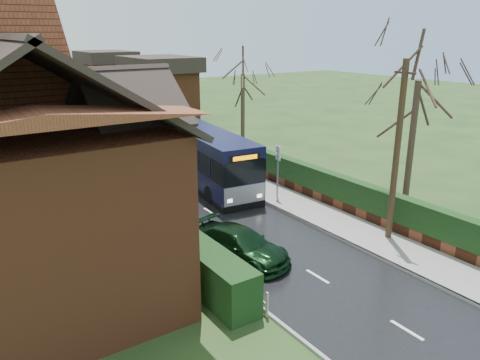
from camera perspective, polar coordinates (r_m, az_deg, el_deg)
ground at (r=19.52m, az=5.38°, el=-9.29°), size 140.00×140.00×0.00m
road at (r=27.35m, az=-7.94°, el=-1.31°), size 6.00×100.00×0.02m
pavement at (r=29.32m, az=-0.49°, el=0.30°), size 2.50×100.00×0.14m
kerb_right at (r=28.71m, az=-2.49°, el=-0.10°), size 0.12×100.00×0.14m
kerb_left at (r=26.24m, az=-13.92°, el=-2.41°), size 0.12×100.00×0.10m
front_hedge at (r=21.31m, az=-11.46°, el=-4.82°), size 1.20×16.00×1.60m
picket_fence at (r=21.71m, az=-9.58°, el=-5.28°), size 0.10×16.00×0.90m
right_wall_hedge at (r=29.91m, az=1.99°, el=2.53°), size 0.60×50.00×1.80m
brick_house at (r=18.83m, az=-25.52°, el=2.26°), size 9.30×14.60×10.30m
bus at (r=28.24m, az=-4.49°, el=2.84°), size 3.66×10.97×3.27m
car_silver at (r=22.88m, az=-10.22°, el=-3.36°), size 2.36×4.46×1.44m
car_green at (r=18.96m, az=0.06°, el=-7.89°), size 2.82×4.74×1.29m
car_distant at (r=56.85m, az=-20.74°, el=8.30°), size 2.66×4.34×1.35m
bus_stop_sign at (r=25.17m, az=4.64°, el=1.92°), size 0.13×0.46×3.06m
telegraph_pole at (r=20.68m, az=18.56°, el=3.11°), size 0.27×1.01×7.81m
tree_right_near at (r=24.04m, az=21.06°, el=12.32°), size 4.38×4.38×9.45m
tree_right_far at (r=35.91m, az=0.35°, el=13.41°), size 4.27×4.27×8.24m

